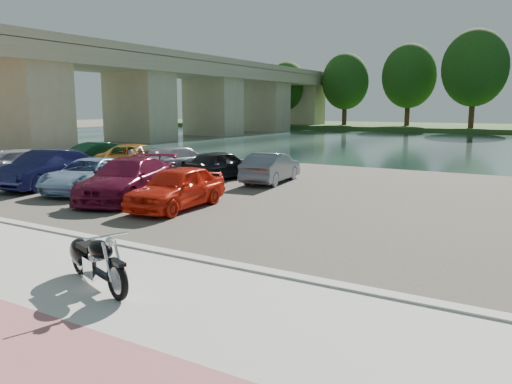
# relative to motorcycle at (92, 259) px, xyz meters

# --- Properties ---
(ground) EXTENTS (200.00, 200.00, 0.00)m
(ground) POSITION_rel_motorcycle_xyz_m (0.22, 0.16, -0.56)
(ground) COLOR #595447
(ground) RESTS_ON ground
(promenade) EXTENTS (60.00, 6.00, 0.10)m
(promenade) POSITION_rel_motorcycle_xyz_m (0.22, -0.84, -0.51)
(promenade) COLOR beige
(promenade) RESTS_ON ground
(kerb) EXTENTS (60.00, 0.30, 0.14)m
(kerb) POSITION_rel_motorcycle_xyz_m (0.22, 2.16, -0.49)
(kerb) COLOR beige
(kerb) RESTS_ON ground
(parking_lot) EXTENTS (60.00, 18.00, 0.04)m
(parking_lot) POSITION_rel_motorcycle_xyz_m (0.22, 11.16, -0.54)
(parking_lot) COLOR #463F38
(parking_lot) RESTS_ON ground
(river) EXTENTS (120.00, 40.00, 0.00)m
(river) POSITION_rel_motorcycle_xyz_m (0.22, 40.16, -0.56)
(river) COLOR #172A2A
(river) RESTS_ON ground
(far_bank) EXTENTS (120.00, 24.00, 0.60)m
(far_bank) POSITION_rel_motorcycle_xyz_m (0.22, 72.16, -0.26)
(far_bank) COLOR #29491A
(far_bank) RESTS_ON ground
(bridge) EXTENTS (7.00, 56.00, 8.55)m
(bridge) POSITION_rel_motorcycle_xyz_m (-27.78, 41.18, 4.96)
(bridge) COLOR tan
(bridge) RESTS_ON ground
(motorcycle) EXTENTS (2.25, 1.05, 1.05)m
(motorcycle) POSITION_rel_motorcycle_xyz_m (0.00, 0.00, 0.00)
(motorcycle) COLOR black
(motorcycle) RESTS_ON promenade
(car_0) EXTENTS (2.80, 4.67, 1.49)m
(car_0) POSITION_rel_motorcycle_xyz_m (-13.32, 7.01, 0.22)
(car_0) COLOR #B4B8C1
(car_0) RESTS_ON parking_lot
(car_1) EXTENTS (2.53, 4.75, 1.49)m
(car_1) POSITION_rel_motorcycle_xyz_m (-10.63, 6.88, 0.22)
(car_1) COLOR #12133A
(car_1) RESTS_ON parking_lot
(car_2) EXTENTS (3.23, 4.93, 1.26)m
(car_2) POSITION_rel_motorcycle_xyz_m (-8.35, 7.13, 0.11)
(car_2) COLOR #8BAACB
(car_2) RESTS_ON parking_lot
(car_3) EXTENTS (3.47, 5.38, 1.45)m
(car_3) POSITION_rel_motorcycle_xyz_m (-5.84, 6.66, 0.20)
(car_3) COLOR maroon
(car_3) RESTS_ON parking_lot
(car_4) EXTENTS (1.91, 4.10, 1.36)m
(car_4) POSITION_rel_motorcycle_xyz_m (-3.31, 6.30, 0.16)
(car_4) COLOR red
(car_4) RESTS_ON parking_lot
(car_5) EXTENTS (1.98, 4.40, 1.40)m
(car_5) POSITION_rel_motorcycle_xyz_m (-13.43, 12.57, 0.18)
(car_5) COLOR #0F381F
(car_5) RESTS_ON parking_lot
(car_6) EXTENTS (4.13, 5.69, 1.44)m
(car_6) POSITION_rel_motorcycle_xyz_m (-10.91, 12.20, 0.20)
(car_6) COLOR #A37225
(car_6) RESTS_ON parking_lot
(car_7) EXTENTS (2.26, 4.87, 1.38)m
(car_7) POSITION_rel_motorcycle_xyz_m (-8.46, 12.56, 0.17)
(car_7) COLOR gray
(car_7) RESTS_ON parking_lot
(car_8) EXTENTS (2.24, 4.07, 1.31)m
(car_8) POSITION_rel_motorcycle_xyz_m (-5.91, 12.50, 0.13)
(car_8) COLOR black
(car_8) RESTS_ON parking_lot
(car_9) EXTENTS (1.90, 4.07, 1.29)m
(car_9) POSITION_rel_motorcycle_xyz_m (-3.46, 12.72, 0.12)
(car_9) COLOR slate
(car_9) RESTS_ON parking_lot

